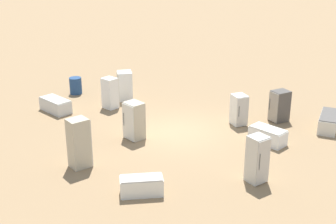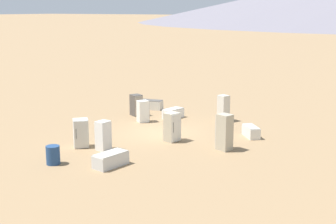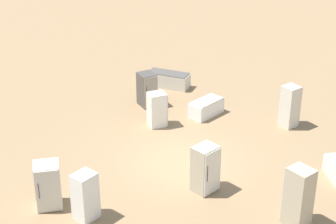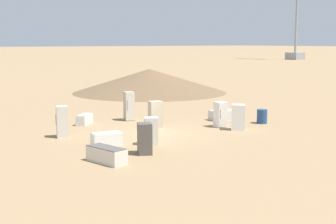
{
  "view_description": "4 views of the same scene",
  "coord_description": "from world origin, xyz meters",
  "px_view_note": "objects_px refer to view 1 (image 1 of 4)",
  "views": [
    {
      "loc": [
        -15.7,
        -10.38,
        8.16
      ],
      "look_at": [
        0.3,
        0.65,
        0.7
      ],
      "focal_mm": 50.0,
      "sensor_mm": 36.0,
      "label": 1
    },
    {
      "loc": [
        -14.17,
        22.74,
        7.19
      ],
      "look_at": [
        -1.49,
        1.46,
        1.72
      ],
      "focal_mm": 50.0,
      "sensor_mm": 36.0,
      "label": 2
    },
    {
      "loc": [
        -9.08,
        14.61,
        10.35
      ],
      "look_at": [
        0.8,
        -0.27,
        1.64
      ],
      "focal_mm": 60.0,
      "sensor_mm": 36.0,
      "label": 3
    },
    {
      "loc": [
        21.57,
        -14.72,
        5.14
      ],
      "look_at": [
        0.38,
        0.65,
        1.22
      ],
      "focal_mm": 50.0,
      "sensor_mm": 36.0,
      "label": 4
    }
  ],
  "objects_px": {
    "discarded_fridge_4": "(257,159)",
    "discarded_fridge_9": "(134,121)",
    "discarded_fridge_10": "(142,186)",
    "discarded_fridge_1": "(56,105)",
    "discarded_fridge_0": "(239,110)",
    "discarded_fridge_6": "(110,93)",
    "discarded_fridge_2": "(79,143)",
    "discarded_fridge_8": "(279,106)",
    "discarded_fridge_7": "(329,121)",
    "discarded_fridge_5": "(125,86)",
    "discarded_fridge_3": "(268,136)",
    "rusty_barrel": "(76,86)"
  },
  "relations": [
    {
      "from": "discarded_fridge_1",
      "to": "discarded_fridge_4",
      "type": "distance_m",
      "value": 11.0
    },
    {
      "from": "discarded_fridge_7",
      "to": "discarded_fridge_10",
      "type": "bearing_deg",
      "value": -121.8
    },
    {
      "from": "discarded_fridge_0",
      "to": "discarded_fridge_4",
      "type": "relative_size",
      "value": 0.82
    },
    {
      "from": "discarded_fridge_3",
      "to": "discarded_fridge_7",
      "type": "distance_m",
      "value": 3.37
    },
    {
      "from": "discarded_fridge_4",
      "to": "discarded_fridge_0",
      "type": "bearing_deg",
      "value": -126.42
    },
    {
      "from": "discarded_fridge_2",
      "to": "discarded_fridge_4",
      "type": "height_order",
      "value": "discarded_fridge_2"
    },
    {
      "from": "discarded_fridge_2",
      "to": "discarded_fridge_10",
      "type": "xyz_separation_m",
      "value": [
        -0.3,
        -3.1,
        -0.63
      ]
    },
    {
      "from": "discarded_fridge_6",
      "to": "discarded_fridge_0",
      "type": "bearing_deg",
      "value": 21.51
    },
    {
      "from": "discarded_fridge_5",
      "to": "discarded_fridge_6",
      "type": "height_order",
      "value": "discarded_fridge_6"
    },
    {
      "from": "discarded_fridge_1",
      "to": "discarded_fridge_5",
      "type": "distance_m",
      "value": 3.7
    },
    {
      "from": "discarded_fridge_5",
      "to": "discarded_fridge_1",
      "type": "bearing_deg",
      "value": 107.46
    },
    {
      "from": "discarded_fridge_0",
      "to": "discarded_fridge_10",
      "type": "distance_m",
      "value": 7.37
    },
    {
      "from": "discarded_fridge_3",
      "to": "discarded_fridge_9",
      "type": "relative_size",
      "value": 0.99
    },
    {
      "from": "discarded_fridge_0",
      "to": "discarded_fridge_6",
      "type": "relative_size",
      "value": 0.91
    },
    {
      "from": "discarded_fridge_0",
      "to": "discarded_fridge_7",
      "type": "height_order",
      "value": "discarded_fridge_0"
    },
    {
      "from": "discarded_fridge_4",
      "to": "discarded_fridge_9",
      "type": "bearing_deg",
      "value": -74.36
    },
    {
      "from": "discarded_fridge_5",
      "to": "rusty_barrel",
      "type": "distance_m",
      "value": 2.95
    },
    {
      "from": "discarded_fridge_7",
      "to": "discarded_fridge_2",
      "type": "bearing_deg",
      "value": -137.69
    },
    {
      "from": "discarded_fridge_8",
      "to": "discarded_fridge_9",
      "type": "distance_m",
      "value": 6.85
    },
    {
      "from": "discarded_fridge_6",
      "to": "rusty_barrel",
      "type": "distance_m",
      "value": 3.1
    },
    {
      "from": "discarded_fridge_7",
      "to": "discarded_fridge_8",
      "type": "xyz_separation_m",
      "value": [
        -0.36,
        2.19,
        0.38
      ]
    },
    {
      "from": "discarded_fridge_1",
      "to": "discarded_fridge_9",
      "type": "height_order",
      "value": "discarded_fridge_9"
    },
    {
      "from": "discarded_fridge_4",
      "to": "discarded_fridge_6",
      "type": "bearing_deg",
      "value": -86.3
    },
    {
      "from": "discarded_fridge_7",
      "to": "discarded_fridge_8",
      "type": "height_order",
      "value": "discarded_fridge_8"
    },
    {
      "from": "discarded_fridge_1",
      "to": "discarded_fridge_3",
      "type": "distance_m",
      "value": 10.28
    },
    {
      "from": "discarded_fridge_1",
      "to": "discarded_fridge_3",
      "type": "relative_size",
      "value": 1.12
    },
    {
      "from": "discarded_fridge_7",
      "to": "discarded_fridge_10",
      "type": "distance_m",
      "value": 9.78
    },
    {
      "from": "discarded_fridge_3",
      "to": "discarded_fridge_6",
      "type": "bearing_deg",
      "value": -75.96
    },
    {
      "from": "discarded_fridge_2",
      "to": "discarded_fridge_3",
      "type": "distance_m",
      "value": 7.7
    },
    {
      "from": "discarded_fridge_1",
      "to": "discarded_fridge_6",
      "type": "relative_size",
      "value": 1.15
    },
    {
      "from": "discarded_fridge_4",
      "to": "discarded_fridge_10",
      "type": "relative_size",
      "value": 1.17
    },
    {
      "from": "discarded_fridge_2",
      "to": "discarded_fridge_9",
      "type": "height_order",
      "value": "discarded_fridge_2"
    },
    {
      "from": "discarded_fridge_9",
      "to": "discarded_fridge_10",
      "type": "distance_m",
      "value": 4.63
    },
    {
      "from": "discarded_fridge_2",
      "to": "discarded_fridge_8",
      "type": "relative_size",
      "value": 1.31
    },
    {
      "from": "discarded_fridge_4",
      "to": "rusty_barrel",
      "type": "bearing_deg",
      "value": -85.01
    },
    {
      "from": "discarded_fridge_10",
      "to": "discarded_fridge_1",
      "type": "bearing_deg",
      "value": 23.44
    },
    {
      "from": "discarded_fridge_8",
      "to": "discarded_fridge_9",
      "type": "relative_size",
      "value": 0.9
    },
    {
      "from": "discarded_fridge_4",
      "to": "discarded_fridge_9",
      "type": "relative_size",
      "value": 1.07
    },
    {
      "from": "discarded_fridge_7",
      "to": "discarded_fridge_9",
      "type": "relative_size",
      "value": 1.26
    },
    {
      "from": "discarded_fridge_3",
      "to": "discarded_fridge_10",
      "type": "bearing_deg",
      "value": -5.76
    },
    {
      "from": "discarded_fridge_1",
      "to": "discarded_fridge_5",
      "type": "xyz_separation_m",
      "value": [
        3.26,
        -1.69,
        0.43
      ]
    },
    {
      "from": "discarded_fridge_7",
      "to": "rusty_barrel",
      "type": "relative_size",
      "value": 2.26
    },
    {
      "from": "discarded_fridge_2",
      "to": "rusty_barrel",
      "type": "bearing_deg",
      "value": 153.48
    },
    {
      "from": "discarded_fridge_1",
      "to": "discarded_fridge_8",
      "type": "distance_m",
      "value": 10.69
    },
    {
      "from": "discarded_fridge_7",
      "to": "discarded_fridge_8",
      "type": "relative_size",
      "value": 1.4
    },
    {
      "from": "discarded_fridge_5",
      "to": "discarded_fridge_9",
      "type": "bearing_deg",
      "value": 178.79
    },
    {
      "from": "discarded_fridge_1",
      "to": "discarded_fridge_0",
      "type": "bearing_deg",
      "value": 123.22
    },
    {
      "from": "discarded_fridge_5",
      "to": "discarded_fridge_6",
      "type": "distance_m",
      "value": 1.36
    },
    {
      "from": "discarded_fridge_2",
      "to": "discarded_fridge_10",
      "type": "distance_m",
      "value": 3.18
    },
    {
      "from": "discarded_fridge_2",
      "to": "discarded_fridge_4",
      "type": "bearing_deg",
      "value": 41.86
    }
  ]
}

